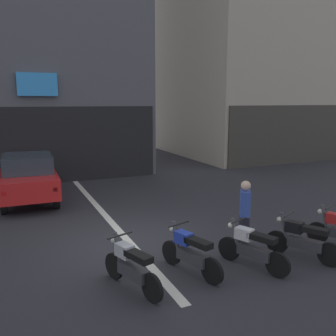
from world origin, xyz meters
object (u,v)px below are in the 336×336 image
Objects in this scene: motorcycle_black_row_right_mid at (302,239)px; person_by_motorcycles at (245,216)px; motorcycle_silver_row_leftmost at (131,266)px; motorcycle_white_row_centre at (252,247)px; car_red_crossing_near at (28,176)px; motorcycle_blue_row_left_mid at (190,252)px.

motorcycle_black_row_right_mid is 0.90× the size of person_by_motorcycles.
motorcycle_silver_row_leftmost and motorcycle_white_row_centre have the same top height.
person_by_motorcycles is at bearing -57.30° from car_red_crossing_near.
motorcycle_black_row_right_mid is at bearing -4.27° from motorcycle_white_row_centre.
motorcycle_white_row_centre is at bearing -4.13° from motorcycle_silver_row_leftmost.
car_red_crossing_near is at bearing 122.70° from person_by_motorcycles.
car_red_crossing_near is 7.52m from motorcycle_blue_row_left_mid.
car_red_crossing_near is 2.49× the size of person_by_motorcycles.
car_red_crossing_near is 9.06m from motorcycle_black_row_right_mid.
car_red_crossing_near is 2.57× the size of motorcycle_blue_row_left_mid.
car_red_crossing_near is 2.64× the size of motorcycle_white_row_centre.
motorcycle_silver_row_leftmost is 1.28m from motorcycle_blue_row_left_mid.
motorcycle_white_row_centre is (3.87, -7.35, -0.43)m from car_red_crossing_near.
motorcycle_black_row_right_mid is at bearing -4.18° from motorcycle_silver_row_leftmost.
motorcycle_black_row_right_mid is (5.14, -7.45, -0.43)m from car_red_crossing_near.
motorcycle_blue_row_left_mid is at bearing 5.38° from motorcycle_silver_row_leftmost.
car_red_crossing_near is at bearing 117.75° from motorcycle_white_row_centre.
person_by_motorcycles is at bearing 15.95° from motorcycle_blue_row_left_mid.
motorcycle_blue_row_left_mid is 2.58m from motorcycle_black_row_right_mid.
motorcycle_white_row_centre and motorcycle_black_row_right_mid have the same top height.
motorcycle_silver_row_leftmost is at bearing 175.87° from motorcycle_white_row_centre.
motorcycle_white_row_centre is 1.28m from motorcycle_black_row_right_mid.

